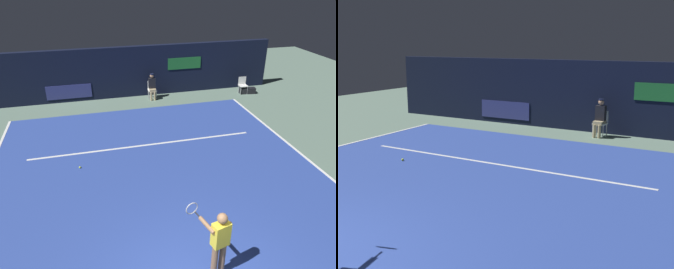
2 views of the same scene
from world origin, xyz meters
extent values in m
plane|color=slate|center=(0.00, 4.60, 0.00)|extent=(32.34, 32.34, 0.00)
cube|color=#2D479E|center=(0.00, 4.60, 0.01)|extent=(10.88, 11.20, 0.01)
cube|color=white|center=(0.00, 6.56, 0.01)|extent=(8.48, 0.10, 0.01)
cube|color=black|center=(0.00, 12.12, 1.30)|extent=(16.07, 0.30, 2.60)
cube|color=navy|center=(-2.81, 11.96, 0.55)|extent=(2.20, 0.04, 0.70)
cube|color=#1E6B2D|center=(3.21, 11.96, 1.60)|extent=(1.80, 0.04, 0.60)
cube|color=white|center=(1.33, 11.40, 0.46)|extent=(0.46, 0.43, 0.04)
cube|color=white|center=(1.34, 11.60, 0.69)|extent=(0.42, 0.06, 0.42)
cylinder|color=#B2B2B7|center=(1.13, 11.24, 0.23)|extent=(0.03, 0.03, 0.46)
cylinder|color=#B2B2B7|center=(1.50, 11.22, 0.23)|extent=(0.03, 0.03, 0.46)
cylinder|color=#B2B2B7|center=(1.15, 11.58, 0.23)|extent=(0.03, 0.03, 0.46)
cylinder|color=#B2B2B7|center=(1.52, 11.56, 0.23)|extent=(0.03, 0.03, 0.46)
cube|color=tan|center=(1.32, 11.32, 0.50)|extent=(0.34, 0.42, 0.14)
cylinder|color=tan|center=(1.22, 11.15, 0.23)|extent=(0.11, 0.11, 0.46)
cylinder|color=tan|center=(1.40, 11.13, 0.23)|extent=(0.11, 0.11, 0.46)
cube|color=black|center=(1.33, 11.44, 0.83)|extent=(0.35, 0.24, 0.52)
sphere|color=tan|center=(1.33, 11.44, 1.21)|extent=(0.20, 0.20, 0.20)
cylinder|color=#141933|center=(1.33, 11.44, 1.30)|extent=(0.19, 0.19, 0.04)
sphere|color=#CCE033|center=(-2.43, 5.56, 0.05)|extent=(0.07, 0.07, 0.07)
camera|label=1|loc=(-1.81, -3.89, 5.95)|focal=33.91mm
camera|label=2|loc=(5.85, -3.12, 3.26)|focal=46.40mm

